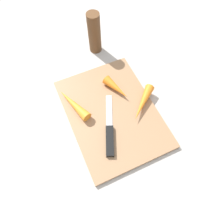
{
  "coord_description": "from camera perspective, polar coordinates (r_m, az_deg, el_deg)",
  "views": [
    {
      "loc": [
        -0.28,
        0.13,
        0.6
      ],
      "look_at": [
        0.0,
        0.0,
        0.01
      ],
      "focal_mm": 34.77,
      "sensor_mm": 36.0,
      "label": 1
    }
  ],
  "objects": [
    {
      "name": "cutting_board",
      "position": [
        0.67,
        0.0,
        -0.24
      ],
      "size": [
        0.36,
        0.26,
        0.01
      ],
      "primitive_type": "cube",
      "color": "#99704C",
      "rests_on": "ground_plane"
    },
    {
      "name": "carrot_medium",
      "position": [
        0.67,
        8.11,
        2.44
      ],
      "size": [
        0.1,
        0.12,
        0.03
      ],
      "primitive_type": "cone",
      "rotation": [
        0.0,
        1.57,
        2.28
      ],
      "color": "orange",
      "rests_on": "cutting_board"
    },
    {
      "name": "ground_plane",
      "position": [
        0.67,
        0.0,
        -0.48
      ],
      "size": [
        1.4,
        1.4,
        0.0
      ],
      "primitive_type": "plane",
      "color": "#ADA8A0"
    },
    {
      "name": "carrot_longest",
      "position": [
        0.67,
        -10.11,
        2.09
      ],
      "size": [
        0.13,
        0.07,
        0.03
      ],
      "primitive_type": "cone",
      "rotation": [
        0.0,
        1.57,
        0.34
      ],
      "color": "orange",
      "rests_on": "cutting_board"
    },
    {
      "name": "knife",
      "position": [
        0.62,
        -0.61,
        -6.49
      ],
      "size": [
        0.19,
        0.1,
        0.01
      ],
      "rotation": [
        0.0,
        0.0,
        5.88
      ],
      "color": "#B7B7BC",
      "rests_on": "cutting_board"
    },
    {
      "name": "pepper_grinder",
      "position": [
        0.78,
        -4.67,
        19.97
      ],
      "size": [
        0.04,
        0.04,
        0.15
      ],
      "primitive_type": "cylinder",
      "color": "brown",
      "rests_on": "ground_plane"
    },
    {
      "name": "carrot_shortest",
      "position": [
        0.69,
        1.14,
        6.31
      ],
      "size": [
        0.1,
        0.06,
        0.03
      ],
      "primitive_type": "cone",
      "rotation": [
        0.0,
        1.57,
        3.5
      ],
      "color": "orange",
      "rests_on": "cutting_board"
    }
  ]
}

